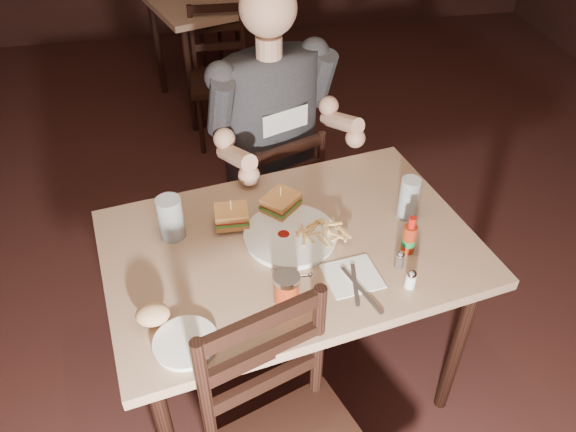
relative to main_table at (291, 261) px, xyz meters
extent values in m
plane|color=black|center=(-0.03, 0.29, -0.69)|extent=(7.00, 7.00, 0.00)
cube|color=tan|center=(0.00, 0.00, 0.06)|extent=(1.35, 1.02, 0.04)
cylinder|color=black|center=(-0.58, 0.23, -0.33)|extent=(0.05, 0.05, 0.73)
cylinder|color=black|center=(0.58, -0.23, -0.33)|extent=(0.05, 0.05, 0.73)
cylinder|color=black|center=(0.46, 0.41, -0.33)|extent=(0.05, 0.05, 0.73)
cylinder|color=black|center=(-0.29, 2.08, -0.33)|extent=(0.04, 0.04, 0.73)
cylinder|color=black|center=(-0.49, 2.69, -0.33)|extent=(0.04, 0.04, 0.73)
cylinder|color=black|center=(0.32, 2.29, -0.33)|extent=(0.04, 0.04, 0.73)
cylinder|color=black|center=(0.11, 2.90, -0.33)|extent=(0.04, 0.04, 0.73)
cylinder|color=white|center=(0.00, 0.03, 0.09)|extent=(0.36, 0.36, 0.02)
ellipsoid|color=maroon|center=(-0.02, 0.03, 0.10)|extent=(0.05, 0.05, 0.01)
cylinder|color=silver|center=(-0.38, 0.11, 0.16)|extent=(0.10, 0.10, 0.16)
cylinder|color=silver|center=(0.43, 0.07, 0.16)|extent=(0.08, 0.08, 0.16)
cube|color=white|center=(0.16, -0.18, 0.08)|extent=(0.19, 0.18, 0.00)
cube|color=silver|center=(0.17, -0.25, 0.09)|extent=(0.08, 0.21, 0.01)
cube|color=silver|center=(0.16, -0.22, 0.09)|extent=(0.04, 0.18, 0.01)
cylinder|color=white|center=(-0.36, -0.36, 0.09)|extent=(0.21, 0.21, 0.01)
ellipsoid|color=tan|center=(-0.45, -0.27, 0.12)|extent=(0.11, 0.10, 0.06)
camera|label=1|loc=(-0.25, -1.36, 1.36)|focal=35.00mm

